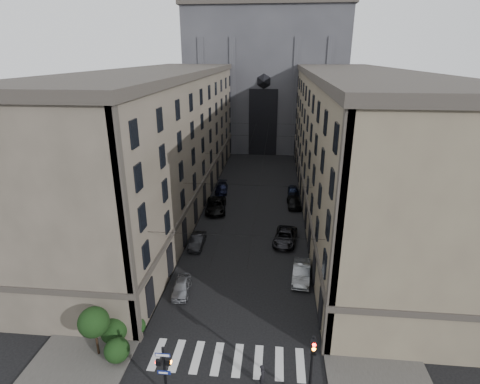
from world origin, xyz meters
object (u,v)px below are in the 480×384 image
(gothic_tower, at_px, (266,68))
(pedestrian_signal_left, at_px, (164,369))
(car_left_midfar, at_px, (216,205))
(car_left_midnear, at_px, (197,241))
(car_right_far, at_px, (293,191))
(car_right_near, at_px, (301,272))
(car_right_midfar, at_px, (294,202))
(traffic_light_right, at_px, (312,363))
(car_right_midnear, at_px, (285,237))
(pedestrian, at_px, (263,375))
(car_left_far, at_px, (222,188))
(car_left_near, at_px, (181,287))

(gothic_tower, xyz_separation_m, pedestrian_signal_left, (-3.51, -73.46, -15.48))
(pedestrian_signal_left, bearing_deg, car_left_midfar, 93.08)
(car_left_midnear, bearing_deg, car_right_far, 55.93)
(gothic_tower, relative_size, pedestrian_signal_left, 14.50)
(car_left_midfar, height_order, car_right_near, car_left_midfar)
(car_right_midfar, bearing_deg, pedestrian_signal_left, -108.80)
(gothic_tower, bearing_deg, traffic_light_right, -85.62)
(car_right_near, bearing_deg, car_right_midnear, 106.63)
(gothic_tower, bearing_deg, car_left_midnear, -96.05)
(traffic_light_right, xyz_separation_m, pedestrian, (-2.98, 1.08, -2.46))
(car_left_midfar, xyz_separation_m, car_left_far, (-0.34, 7.75, -0.15))
(traffic_light_right, height_order, car_right_midfar, traffic_light_right)
(car_right_near, relative_size, car_right_far, 1.10)
(car_left_midnear, xyz_separation_m, pedestrian, (8.28, -18.53, 0.15))
(gothic_tower, relative_size, car_right_far, 13.55)
(car_right_near, bearing_deg, car_right_midfar, 95.74)
(car_left_midfar, distance_m, car_left_far, 7.75)
(car_right_far, height_order, pedestrian, pedestrian)
(car_left_near, bearing_deg, car_right_midnear, 43.15)
(car_left_midnear, distance_m, car_right_far, 20.98)
(car_left_midnear, relative_size, car_right_near, 0.88)
(pedestrian_signal_left, height_order, car_left_midnear, pedestrian_signal_left)
(car_left_midfar, height_order, car_left_far, car_left_midfar)
(car_left_midnear, xyz_separation_m, car_right_midnear, (10.07, 1.91, 0.06))
(car_right_near, xyz_separation_m, pedestrian, (-3.26, -12.91, 0.06))
(car_left_far, bearing_deg, gothic_tower, 75.83)
(pedestrian, bearing_deg, car_left_midnear, 37.14)
(car_right_near, height_order, pedestrian, pedestrian)
(traffic_light_right, relative_size, car_right_far, 1.21)
(car_right_far, bearing_deg, car_left_far, 177.79)
(car_right_midfar, bearing_deg, pedestrian, -98.85)
(traffic_light_right, distance_m, car_left_near, 15.46)
(gothic_tower, bearing_deg, pedestrian_signal_left, -92.74)
(gothic_tower, distance_m, pedestrian_signal_left, 75.15)
(car_left_midnear, height_order, car_right_midfar, car_left_midnear)
(car_right_midfar, bearing_deg, car_left_midfar, -169.26)
(pedestrian_signal_left, distance_m, car_left_midnear, 20.21)
(car_left_midnear, bearing_deg, car_right_near, -26.71)
(car_left_near, height_order, car_left_far, car_left_far)
(car_left_far, height_order, car_right_midnear, car_right_midnear)
(car_left_near, distance_m, pedestrian, 12.42)
(car_right_far, bearing_deg, car_right_midnear, -94.32)
(car_left_midnear, bearing_deg, gothic_tower, 83.21)
(car_left_near, relative_size, car_right_midfar, 0.83)
(car_left_midnear, relative_size, car_left_far, 0.89)
(car_right_far, bearing_deg, traffic_light_right, -89.39)
(car_right_far, bearing_deg, gothic_tower, 100.31)
(car_right_midfar, bearing_deg, traffic_light_right, -93.46)
(car_left_far, relative_size, car_right_midfar, 1.00)
(gothic_tower, relative_size, car_right_midnear, 10.83)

